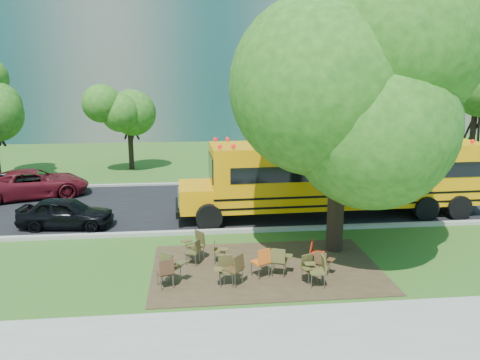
{
  "coord_description": "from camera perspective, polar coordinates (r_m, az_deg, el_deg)",
  "views": [
    {
      "loc": [
        -1.25,
        -13.88,
        5.89
      ],
      "look_at": [
        0.6,
        3.34,
        1.98
      ],
      "focal_mm": 35.0,
      "sensor_mm": 36.0,
      "label": 1
    }
  ],
  "objects": [
    {
      "name": "school_bus",
      "position": [
        20.17,
        12.48,
        0.72
      ],
      "size": [
        12.78,
        3.21,
        3.1
      ],
      "rotation": [
        0.0,
        0.0,
        0.03
      ],
      "color": "orange",
      "rests_on": "ground"
    },
    {
      "name": "building_main",
      "position": [
        50.6,
        -14.5,
        18.15
      ],
      "size": [
        38.0,
        16.0,
        22.0
      ],
      "primitive_type": "cube",
      "color": "slate",
      "rests_on": "ground"
    },
    {
      "name": "chair_1",
      "position": [
        13.71,
        -8.47,
        -10.16
      ],
      "size": [
        0.81,
        0.64,
        0.95
      ],
      "rotation": [
        0.0,
        0.0,
        -0.65
      ],
      "color": "#413E1C",
      "rests_on": "ground"
    },
    {
      "name": "kerb_near",
      "position": [
        17.9,
        -1.8,
        -6.24
      ],
      "size": [
        80.0,
        0.25,
        0.14
      ],
      "primitive_type": "cube",
      "color": "gray",
      "rests_on": "ground"
    },
    {
      "name": "chair_7",
      "position": [
        14.26,
        10.01,
        -9.7
      ],
      "size": [
        0.69,
        0.54,
        0.8
      ],
      "rotation": [
        0.0,
        0.0,
        -0.67
      ],
      "color": "#4E331B",
      "rests_on": "ground"
    },
    {
      "name": "chair_8",
      "position": [
        14.94,
        -5.59,
        -8.42
      ],
      "size": [
        0.53,
        0.67,
        0.83
      ],
      "rotation": [
        0.0,
        0.0,
        1.18
      ],
      "color": "#453D1D",
      "rests_on": "ground"
    },
    {
      "name": "main_tree",
      "position": [
        15.47,
        12.23,
        10.4
      ],
      "size": [
        7.2,
        7.2,
        8.95
      ],
      "color": "black",
      "rests_on": "ground"
    },
    {
      "name": "bg_tree_4",
      "position": [
        31.98,
        26.85,
        8.61
      ],
      "size": [
        5.0,
        5.0,
        6.85
      ],
      "color": "black",
      "rests_on": "ground"
    },
    {
      "name": "chair_3",
      "position": [
        13.53,
        -1.86,
        -10.58
      ],
      "size": [
        0.56,
        0.52,
        0.87
      ],
      "rotation": [
        0.0,
        0.0,
        3.16
      ],
      "color": "brown",
      "rests_on": "ground"
    },
    {
      "name": "chair_0",
      "position": [
        13.47,
        -8.95,
        -10.79
      ],
      "size": [
        0.61,
        0.69,
        0.89
      ],
      "rotation": [
        0.0,
        0.0,
        0.36
      ],
      "color": "#482A19",
      "rests_on": "ground"
    },
    {
      "name": "bg_car_red",
      "position": [
        24.86,
        -23.83,
        -0.41
      ],
      "size": [
        5.53,
        3.75,
        1.41
      ],
      "primitive_type": "imported",
      "rotation": [
        0.0,
        0.0,
        1.88
      ],
      "color": "#4F0D15",
      "rests_on": "ground"
    },
    {
      "name": "chair_2",
      "position": [
        13.45,
        -0.55,
        -10.47
      ],
      "size": [
        0.65,
        0.82,
        0.95
      ],
      "rotation": [
        0.0,
        0.0,
        0.87
      ],
      "color": "#443118",
      "rests_on": "ground"
    },
    {
      "name": "chair_10",
      "position": [
        15.01,
        -2.68,
        -8.3
      ],
      "size": [
        0.48,
        0.58,
        0.82
      ],
      "rotation": [
        0.0,
        0.0,
        -1.68
      ],
      "color": "brown",
      "rests_on": "ground"
    },
    {
      "name": "chair_4",
      "position": [
        14.06,
        4.85,
        -9.55
      ],
      "size": [
        0.74,
        0.58,
        0.92
      ],
      "rotation": [
        0.0,
        0.0,
        -0.36
      ],
      "color": "#4B4620",
      "rests_on": "ground"
    },
    {
      "name": "ground",
      "position": [
        15.13,
        -0.92,
        -10.17
      ],
      "size": [
        160.0,
        160.0,
        0.0
      ],
      "primitive_type": "plane",
      "color": "#34561A",
      "rests_on": "ground"
    },
    {
      "name": "bg_tree_2",
      "position": [
        30.16,
        -13.44,
        9.21
      ],
      "size": [
        4.8,
        4.8,
        6.62
      ],
      "color": "black",
      "rests_on": "ground"
    },
    {
      "name": "chair_12",
      "position": [
        14.98,
        9.18,
        -8.48
      ],
      "size": [
        0.53,
        0.68,
        0.83
      ],
      "rotation": [
        0.0,
        0.0,
        4.29
      ],
      "color": "#AC2912",
      "rests_on": "ground"
    },
    {
      "name": "sidewalk",
      "position": [
        10.72,
        1.68,
        -20.47
      ],
      "size": [
        60.0,
        4.0,
        0.04
      ],
      "primitive_type": "cube",
      "color": "gray",
      "rests_on": "ground"
    },
    {
      "name": "dirt_patch",
      "position": [
        14.79,
        3.19,
        -10.69
      ],
      "size": [
        7.0,
        4.5,
        0.03
      ],
      "primitive_type": "cube",
      "color": "#382819",
      "rests_on": "ground"
    },
    {
      "name": "chair_5",
      "position": [
        13.82,
        8.34,
        -10.31
      ],
      "size": [
        0.56,
        0.64,
        0.83
      ],
      "rotation": [
        0.0,
        0.0,
        3.52
      ],
      "color": "#48441F",
      "rests_on": "ground"
    },
    {
      "name": "chair_11",
      "position": [
        13.95,
        2.72,
        -9.65
      ],
      "size": [
        0.63,
        0.76,
        0.94
      ],
      "rotation": [
        0.0,
        0.0,
        0.49
      ],
      "color": "#D35916",
      "rests_on": "ground"
    },
    {
      "name": "chair_6",
      "position": [
        13.57,
        9.57,
        -10.5
      ],
      "size": [
        0.55,
        0.62,
        0.93
      ],
      "rotation": [
        0.0,
        0.0,
        1.53
      ],
      "color": "brown",
      "rests_on": "ground"
    },
    {
      "name": "bg_tree_3",
      "position": [
        29.39,
        12.44,
        10.77
      ],
      "size": [
        5.6,
        5.6,
        7.84
      ],
      "color": "black",
      "rests_on": "ground"
    },
    {
      "name": "asphalt_road",
      "position": [
        21.73,
        -2.6,
        -2.95
      ],
      "size": [
        80.0,
        8.0,
        0.04
      ],
      "primitive_type": "cube",
      "color": "black",
      "rests_on": "ground"
    },
    {
      "name": "kerb_far",
      "position": [
        25.68,
        -3.18,
        -0.38
      ],
      "size": [
        80.0,
        0.25,
        0.14
      ],
      "primitive_type": "cube",
      "color": "gray",
      "rests_on": "ground"
    },
    {
      "name": "building_right",
      "position": [
        58.08,
        20.81,
        18.49
      ],
      "size": [
        30.0,
        16.0,
        25.0
      ],
      "primitive_type": "cube",
      "color": "slate",
      "rests_on": "ground"
    },
    {
      "name": "chair_9",
      "position": [
        15.3,
        -5.38,
        -7.58
      ],
      "size": [
        0.81,
        0.64,
        0.96
      ],
      "rotation": [
        0.0,
        0.0,
        2.2
      ],
      "color": "#4A3E20",
      "rests_on": "ground"
    },
    {
      "name": "black_car",
      "position": [
        19.5,
        -20.46,
        -3.78
      ],
      "size": [
        3.74,
        1.82,
        1.23
      ],
      "primitive_type": "imported",
      "rotation": [
        0.0,
        0.0,
        1.47
      ],
      "color": "black",
      "rests_on": "ground"
    }
  ]
}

